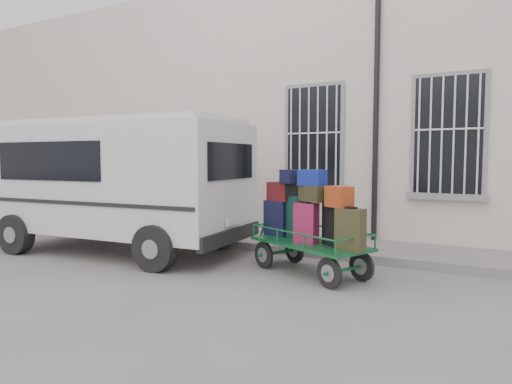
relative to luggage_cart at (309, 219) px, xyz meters
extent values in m
plane|color=slate|center=(-0.59, -0.27, -0.86)|extent=(80.00, 80.00, 0.00)
cube|color=beige|center=(-0.59, 5.23, 2.14)|extent=(24.00, 5.00, 6.00)
cylinder|color=black|center=(0.36, 2.65, 1.94)|extent=(0.11, 0.11, 5.60)
cube|color=black|center=(-0.99, 2.71, 1.39)|extent=(1.20, 0.08, 2.20)
cube|color=gray|center=(-0.99, 2.69, 0.23)|extent=(1.45, 0.22, 0.12)
cube|color=black|center=(1.71, 2.71, 1.39)|extent=(1.20, 0.08, 2.20)
cube|color=gray|center=(1.71, 2.69, 0.23)|extent=(1.45, 0.22, 0.12)
cube|color=slate|center=(-0.59, 1.93, -0.79)|extent=(24.00, 1.70, 0.15)
cylinder|color=black|center=(-0.78, -0.02, -0.64)|extent=(0.42, 0.23, 0.44)
cylinder|color=gray|center=(-0.78, -0.02, -0.64)|extent=(0.25, 0.17, 0.24)
cylinder|color=black|center=(-0.50, 0.59, -0.64)|extent=(0.42, 0.23, 0.44)
cylinder|color=gray|center=(-0.50, 0.59, -0.64)|extent=(0.25, 0.17, 0.24)
cylinder|color=black|center=(0.58, -0.65, -0.64)|extent=(0.42, 0.23, 0.44)
cylinder|color=gray|center=(0.58, -0.65, -0.64)|extent=(0.25, 0.17, 0.24)
cylinder|color=black|center=(0.86, -0.04, -0.64)|extent=(0.42, 0.23, 0.44)
cylinder|color=gray|center=(0.86, -0.04, -0.64)|extent=(0.25, 0.17, 0.24)
cube|color=#16622F|center=(0.04, -0.03, -0.37)|extent=(2.14, 1.62, 0.04)
cylinder|color=#16622F|center=(-1.04, 0.47, -0.24)|extent=(0.25, 0.14, 0.50)
cube|color=black|center=(-0.69, 0.30, -0.06)|extent=(0.48, 0.32, 0.59)
cube|color=black|center=(-0.69, 0.30, 0.25)|extent=(0.21, 0.17, 0.03)
cube|color=#0D2F2A|center=(-0.27, 0.16, 0.00)|extent=(0.47, 0.44, 0.70)
cube|color=black|center=(-0.27, 0.16, 0.37)|extent=(0.20, 0.17, 0.03)
cube|color=maroon|center=(0.02, -0.13, -0.04)|extent=(0.37, 0.24, 0.62)
cube|color=black|center=(0.02, -0.13, 0.28)|extent=(0.17, 0.15, 0.03)
cube|color=black|center=(0.45, -0.11, -0.03)|extent=(0.41, 0.39, 0.64)
cube|color=black|center=(0.45, -0.11, 0.30)|extent=(0.18, 0.15, 0.03)
cube|color=#2F2B17|center=(0.78, -0.36, -0.05)|extent=(0.42, 0.29, 0.60)
cube|color=black|center=(0.78, -0.36, 0.26)|extent=(0.19, 0.17, 0.03)
cube|color=#53101E|center=(-0.63, 0.32, 0.40)|extent=(0.51, 0.40, 0.31)
cube|color=black|center=(-0.20, 0.14, 0.51)|extent=(0.53, 0.40, 0.31)
cube|color=#292914|center=(0.11, -0.07, 0.41)|extent=(0.48, 0.40, 0.24)
cube|color=#9A301C|center=(0.57, -0.24, 0.40)|extent=(0.46, 0.43, 0.30)
cube|color=black|center=(-0.38, 0.13, 0.66)|extent=(0.41, 0.38, 0.22)
cube|color=navy|center=(0.08, -0.05, 0.66)|extent=(0.43, 0.33, 0.25)
cube|color=silver|center=(-3.90, -0.15, 0.57)|extent=(5.05, 2.47, 2.01)
cube|color=silver|center=(-3.90, -0.15, 1.62)|extent=(4.82, 2.28, 0.11)
cube|color=black|center=(-6.33, -0.32, 0.96)|extent=(0.34, 1.85, 0.84)
cube|color=black|center=(-4.49, -1.26, 0.91)|extent=(2.46, 0.22, 0.69)
cube|color=black|center=(-1.43, 0.02, 0.91)|extent=(0.16, 1.56, 0.61)
cube|color=black|center=(-1.44, 0.02, -0.38)|extent=(0.26, 2.07, 0.25)
cube|color=white|center=(-1.40, 0.03, -0.12)|extent=(0.07, 0.47, 0.13)
cylinder|color=black|center=(-5.44, -1.29, -0.48)|extent=(0.78, 0.30, 0.76)
cylinder|color=black|center=(-5.59, 0.76, -0.48)|extent=(0.78, 0.30, 0.76)
cylinder|color=black|center=(-2.21, -1.06, -0.48)|extent=(0.78, 0.30, 0.76)
cylinder|color=black|center=(-2.35, 0.99, -0.48)|extent=(0.78, 0.30, 0.76)
camera|label=1|loc=(2.68, -6.61, 0.95)|focal=32.00mm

